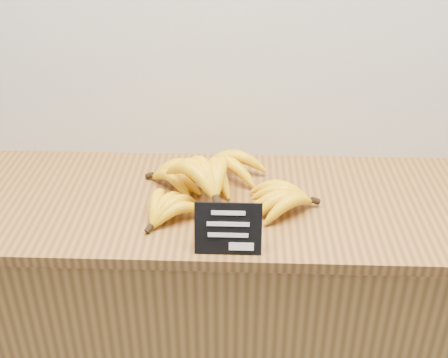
# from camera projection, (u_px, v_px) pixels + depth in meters

# --- Properties ---
(counter) EXTENTS (1.43, 0.50, 0.90)m
(counter) POSITION_uv_depth(u_px,v_px,m) (225.00, 327.00, 1.76)
(counter) COLOR olive
(counter) RESTS_ON ground
(counter_top) EXTENTS (1.54, 0.54, 0.03)m
(counter_top) POSITION_uv_depth(u_px,v_px,m) (225.00, 203.00, 1.52)
(counter_top) COLOR brown
(counter_top) RESTS_ON counter
(chalkboard_sign) EXTENTS (0.16, 0.04, 0.12)m
(chalkboard_sign) POSITION_uv_depth(u_px,v_px,m) (228.00, 229.00, 1.29)
(chalkboard_sign) COLOR black
(chalkboard_sign) RESTS_ON counter_top
(banana_pile) EXTENTS (0.49, 0.39, 0.13)m
(banana_pile) POSITION_uv_depth(u_px,v_px,m) (215.00, 181.00, 1.50)
(banana_pile) COLOR yellow
(banana_pile) RESTS_ON counter_top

